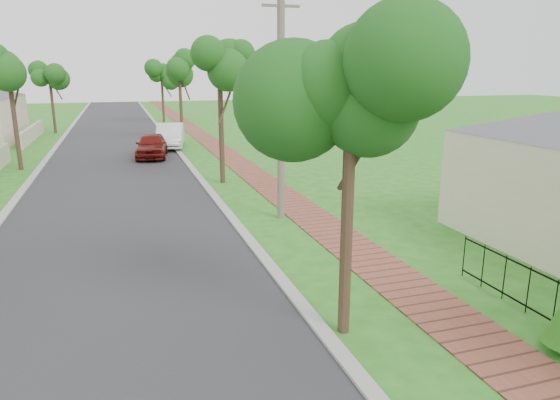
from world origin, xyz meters
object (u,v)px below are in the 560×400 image
parked_car_red (152,146)px  parked_car_white (170,136)px  near_tree (352,82)px  utility_pole (281,109)px

parked_car_red → parked_car_white: parked_car_white is taller
parked_car_red → near_tree: (2.05, -21.24, 3.92)m
parked_car_white → utility_pole: (1.86, -17.24, 2.84)m
near_tree → utility_pole: (1.20, 7.53, -1.00)m
parked_car_red → near_tree: bearing=-76.6°
parked_car_red → utility_pole: 14.39m
near_tree → utility_pole: bearing=80.9°
parked_car_red → parked_car_white: 3.80m
parked_car_red → utility_pole: (3.26, -13.71, 2.92)m
near_tree → utility_pole: size_ratio=0.81×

